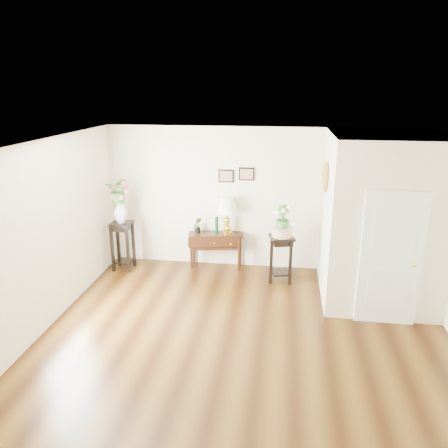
% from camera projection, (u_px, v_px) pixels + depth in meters
% --- Properties ---
extents(floor, '(6.00, 5.50, 0.02)m').
position_uv_depth(floor, '(245.00, 339.00, 6.37)').
color(floor, '#4C320E').
rests_on(floor, ground).
extents(ceiling, '(6.00, 5.50, 0.02)m').
position_uv_depth(ceiling, '(248.00, 146.00, 5.52)').
color(ceiling, white).
rests_on(ceiling, ground).
extents(wall_back, '(6.00, 0.02, 2.80)m').
position_uv_depth(wall_back, '(259.00, 199.00, 8.54)').
color(wall_back, silver).
rests_on(wall_back, ground).
extents(wall_front, '(6.00, 0.02, 2.80)m').
position_uv_depth(wall_front, '(213.00, 376.00, 3.35)').
color(wall_front, silver).
rests_on(wall_front, ground).
extents(wall_left, '(0.02, 5.50, 2.80)m').
position_uv_depth(wall_left, '(41.00, 239.00, 6.35)').
color(wall_left, silver).
rests_on(wall_left, ground).
extents(partition, '(1.80, 1.95, 2.80)m').
position_uv_depth(partition, '(380.00, 218.00, 7.34)').
color(partition, silver).
rests_on(partition, floor).
extents(door, '(0.90, 0.05, 2.10)m').
position_uv_depth(door, '(391.00, 260.00, 6.50)').
color(door, white).
rests_on(door, floor).
extents(art_print_left, '(0.30, 0.02, 0.25)m').
position_uv_depth(art_print_left, '(226.00, 176.00, 8.47)').
color(art_print_left, black).
rests_on(art_print_left, wall_back).
extents(art_print_right, '(0.30, 0.02, 0.25)m').
position_uv_depth(art_print_right, '(247.00, 174.00, 8.40)').
color(art_print_right, black).
rests_on(art_print_right, wall_back).
extents(wall_ornament, '(0.07, 0.51, 0.51)m').
position_uv_depth(wall_ornament, '(325.00, 177.00, 7.39)').
color(wall_ornament, '#AD7525').
rests_on(wall_ornament, partition).
extents(console_table, '(1.13, 0.56, 0.72)m').
position_uv_depth(console_table, '(216.00, 250.00, 8.80)').
color(console_table, black).
rests_on(console_table, floor).
extents(table_lamp, '(0.46, 0.46, 0.74)m').
position_uv_depth(table_lamp, '(227.00, 217.00, 8.55)').
color(table_lamp, gold).
rests_on(table_lamp, console_table).
extents(green_vase, '(0.09, 0.09, 0.34)m').
position_uv_depth(green_vase, '(217.00, 225.00, 8.63)').
color(green_vase, '#0B331D').
rests_on(green_vase, console_table).
extents(potted_plant, '(0.18, 0.16, 0.30)m').
position_uv_depth(potted_plant, '(197.00, 225.00, 8.69)').
color(potted_plant, '#3A7333').
rests_on(potted_plant, console_table).
extents(plant_stand_a, '(0.39, 0.39, 0.98)m').
position_uv_depth(plant_stand_a, '(123.00, 246.00, 8.67)').
color(plant_stand_a, black).
rests_on(plant_stand_a, floor).
extents(porcelain_vase, '(0.33, 0.33, 0.44)m').
position_uv_depth(porcelain_vase, '(120.00, 211.00, 8.46)').
color(porcelain_vase, silver).
rests_on(porcelain_vase, plant_stand_a).
extents(lily_arrangement, '(0.47, 0.42, 0.51)m').
position_uv_depth(lily_arrangement, '(119.00, 190.00, 8.33)').
color(lily_arrangement, '#3A7333').
rests_on(lily_arrangement, porcelain_vase).
extents(plant_stand_b, '(0.51, 0.51, 0.88)m').
position_uv_depth(plant_stand_b, '(281.00, 258.00, 8.17)').
color(plant_stand_b, black).
rests_on(plant_stand_b, floor).
extents(ceramic_bowl, '(0.41, 0.41, 0.17)m').
position_uv_depth(ceramic_bowl, '(282.00, 232.00, 8.01)').
color(ceramic_bowl, '#C7B687').
rests_on(ceramic_bowl, plant_stand_b).
extents(narcissus, '(0.28, 0.28, 0.47)m').
position_uv_depth(narcissus, '(283.00, 218.00, 7.93)').
color(narcissus, '#3A7333').
rests_on(narcissus, ceramic_bowl).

